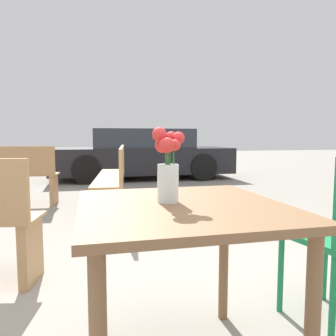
% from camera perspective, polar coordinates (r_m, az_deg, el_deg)
% --- Properties ---
extents(table_front, '(0.80, 0.84, 0.72)m').
position_cam_1_polar(table_front, '(1.32, 2.38, -10.78)').
color(table_front, brown).
rests_on(table_front, ground_plane).
extents(flower_vase, '(0.14, 0.13, 0.30)m').
position_cam_1_polar(flower_vase, '(1.31, -0.06, -0.18)').
color(flower_vase, silver).
rests_on(flower_vase, table_front).
extents(bench_middle, '(0.59, 2.02, 0.85)m').
position_cam_1_polar(bench_middle, '(4.49, -9.04, -1.06)').
color(bench_middle, tan).
rests_on(bench_middle, ground_plane).
extents(bench_far, '(1.55, 0.53, 0.85)m').
position_cam_1_polar(bench_far, '(5.17, -27.13, -0.97)').
color(bench_far, tan).
rests_on(bench_far, ground_plane).
extents(parked_car, '(4.14, 1.84, 1.16)m').
position_cam_1_polar(parked_car, '(7.85, -4.62, 2.36)').
color(parked_car, black).
rests_on(parked_car, ground_plane).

